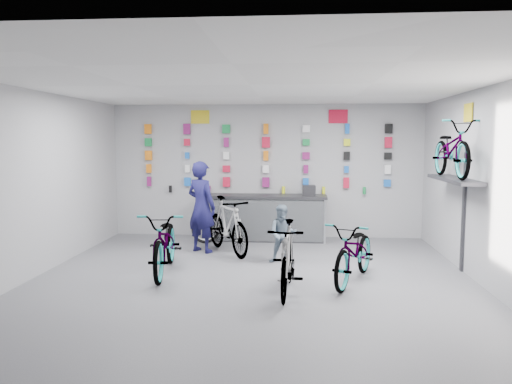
# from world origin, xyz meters

# --- Properties ---
(floor) EXTENTS (8.00, 8.00, 0.00)m
(floor) POSITION_xyz_m (0.00, 0.00, 0.00)
(floor) COLOR #515257
(floor) RESTS_ON ground
(ceiling) EXTENTS (8.00, 8.00, 0.00)m
(ceiling) POSITION_xyz_m (0.00, 0.00, 3.00)
(ceiling) COLOR white
(ceiling) RESTS_ON wall_back
(wall_back) EXTENTS (7.00, 0.00, 7.00)m
(wall_back) POSITION_xyz_m (0.00, 4.00, 1.50)
(wall_back) COLOR #AEAEB1
(wall_back) RESTS_ON floor
(wall_front) EXTENTS (7.00, 0.00, 7.00)m
(wall_front) POSITION_xyz_m (0.00, -4.00, 1.50)
(wall_front) COLOR #AEAEB1
(wall_front) RESTS_ON floor
(wall_left) EXTENTS (0.00, 8.00, 8.00)m
(wall_left) POSITION_xyz_m (-3.50, 0.00, 1.50)
(wall_left) COLOR #AEAEB1
(wall_left) RESTS_ON floor
(wall_right) EXTENTS (0.00, 8.00, 8.00)m
(wall_right) POSITION_xyz_m (3.50, 0.00, 1.50)
(wall_right) COLOR #AEAEB1
(wall_right) RESTS_ON floor
(counter) EXTENTS (2.70, 0.66, 1.00)m
(counter) POSITION_xyz_m (0.00, 3.54, 0.49)
(counter) COLOR black
(counter) RESTS_ON floor
(merch_wall) EXTENTS (5.56, 0.08, 1.57)m
(merch_wall) POSITION_xyz_m (-0.01, 3.93, 1.82)
(merch_wall) COLOR #831A62
(merch_wall) RESTS_ON wall_back
(wall_bracket) EXTENTS (0.39, 1.90, 2.00)m
(wall_bracket) POSITION_xyz_m (3.33, 1.20, 1.46)
(wall_bracket) COLOR #333338
(wall_bracket) RESTS_ON wall_right
(sign_left) EXTENTS (0.42, 0.02, 0.30)m
(sign_left) POSITION_xyz_m (-1.50, 3.98, 2.72)
(sign_left) COLOR gold
(sign_left) RESTS_ON wall_back
(sign_right) EXTENTS (0.42, 0.02, 0.30)m
(sign_right) POSITION_xyz_m (1.60, 3.98, 2.72)
(sign_right) COLOR red
(sign_right) RESTS_ON wall_back
(sign_side) EXTENTS (0.02, 0.40, 0.30)m
(sign_side) POSITION_xyz_m (3.48, 1.20, 2.65)
(sign_side) COLOR gold
(sign_side) RESTS_ON wall_right
(bike_left) EXTENTS (0.93, 2.08, 1.06)m
(bike_left) POSITION_xyz_m (-1.45, 0.65, 0.53)
(bike_left) COLOR gray
(bike_left) RESTS_ON floor
(bike_center) EXTENTS (0.60, 1.75, 1.04)m
(bike_center) POSITION_xyz_m (0.57, -0.27, 0.52)
(bike_center) COLOR gray
(bike_center) RESTS_ON floor
(bike_right) EXTENTS (1.30, 1.96, 0.98)m
(bike_right) POSITION_xyz_m (1.60, 0.38, 0.49)
(bike_right) COLOR gray
(bike_right) RESTS_ON floor
(bike_service) EXTENTS (1.40, 1.84, 1.10)m
(bike_service) POSITION_xyz_m (-0.64, 2.20, 0.55)
(bike_service) COLOR gray
(bike_service) RESTS_ON floor
(bike_wall) EXTENTS (0.63, 1.80, 0.95)m
(bike_wall) POSITION_xyz_m (3.25, 1.20, 2.05)
(bike_wall) COLOR gray
(bike_wall) RESTS_ON wall_bracket
(clerk) EXTENTS (0.78, 0.70, 1.79)m
(clerk) POSITION_xyz_m (-1.17, 2.28, 0.90)
(clerk) COLOR #141343
(clerk) RESTS_ON floor
(customer) EXTENTS (0.54, 0.44, 1.06)m
(customer) POSITION_xyz_m (0.46, 1.49, 0.53)
(customer) COLOR slate
(customer) RESTS_ON floor
(spare_wheel) EXTENTS (0.66, 0.30, 0.63)m
(spare_wheel) POSITION_xyz_m (-1.25, 3.17, 0.31)
(spare_wheel) COLOR black
(spare_wheel) RESTS_ON floor
(register) EXTENTS (0.28, 0.30, 0.22)m
(register) POSITION_xyz_m (0.96, 3.55, 1.11)
(register) COLOR black
(register) RESTS_ON counter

